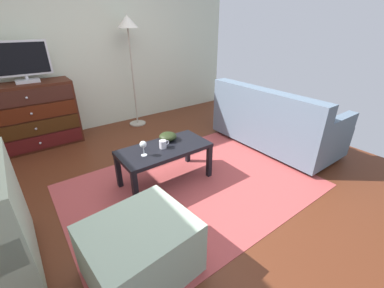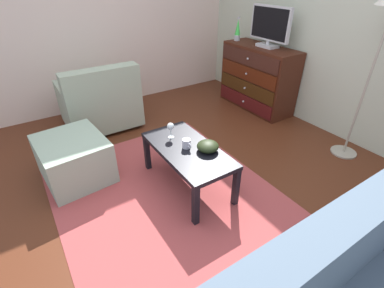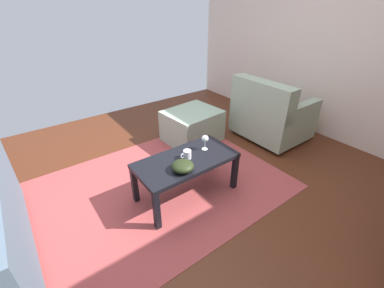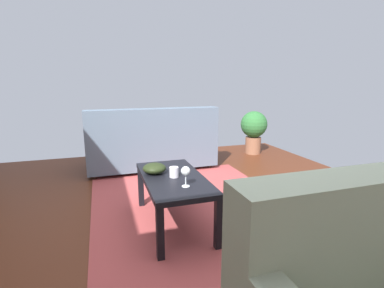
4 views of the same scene
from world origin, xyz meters
TOP-DOWN VIEW (x-y plane):
  - ground_plane at (0.00, 0.00)m, footprint 5.29×4.98m
  - wall_plain_left at (-2.40, 0.00)m, footprint 0.12×4.98m
  - area_rug at (0.20, -0.20)m, footprint 2.60×1.90m
  - coffee_table at (0.02, 0.06)m, footprint 0.98×0.49m
  - wine_glass at (-0.24, 0.03)m, footprint 0.07×0.07m
  - mug at (0.00, 0.06)m, footprint 0.11×0.08m
  - bowl_decorative at (0.15, 0.20)m, footprint 0.20×0.20m
  - armchair at (-1.63, -0.25)m, footprint 0.80×0.91m
  - ottoman at (-0.71, -0.82)m, footprint 0.75×0.66m

SIDE VIEW (x-z plane):
  - ground_plane at x=0.00m, z-range -0.05..0.00m
  - area_rug at x=0.20m, z-range 0.00..0.01m
  - ottoman at x=-0.71m, z-range 0.00..0.44m
  - armchair at x=-1.63m, z-range -0.09..0.77m
  - coffee_table at x=0.02m, z-range 0.16..0.59m
  - mug at x=0.00m, z-range 0.43..0.51m
  - bowl_decorative at x=0.15m, z-range 0.43..0.52m
  - wine_glass at x=-0.24m, z-range 0.47..0.62m
  - wall_plain_left at x=-2.40m, z-range 0.00..2.75m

